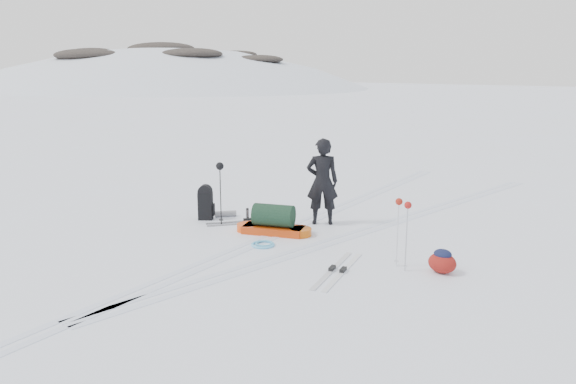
# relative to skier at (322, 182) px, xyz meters

# --- Properties ---
(ground) EXTENTS (200.00, 200.00, 0.00)m
(ground) POSITION_rel_skier_xyz_m (-0.28, -1.48, -0.97)
(ground) COLOR white
(ground) RESTS_ON ground
(ski_tracks) EXTENTS (3.38, 17.97, 0.01)m
(ski_tracks) POSITION_rel_skier_xyz_m (0.34, -0.60, -0.97)
(ski_tracks) COLOR silver
(ski_tracks) RESTS_ON ground
(skier) EXTENTS (0.85, 0.80, 1.95)m
(skier) POSITION_rel_skier_xyz_m (0.00, 0.00, 0.00)
(skier) COLOR black
(skier) RESTS_ON ground
(pulk_sled) EXTENTS (1.71, 1.04, 0.63)m
(pulk_sled) POSITION_rel_skier_xyz_m (-0.38, -1.25, -0.73)
(pulk_sled) COLOR #C1380B
(pulk_sled) RESTS_ON ground
(expedition_rucksack) EXTENTS (0.60, 0.89, 0.82)m
(expedition_rucksack) POSITION_rel_skier_xyz_m (-2.30, -1.31, -0.60)
(expedition_rucksack) COLOR black
(expedition_rucksack) RESTS_ON ground
(ski_poles_black) EXTENTS (0.18, 0.18, 1.42)m
(ski_poles_black) POSITION_rel_skier_xyz_m (-1.76, -1.44, 0.19)
(ski_poles_black) COLOR black
(ski_poles_black) RESTS_ON ground
(ski_poles_silver) EXTENTS (0.36, 0.26, 1.24)m
(ski_poles_silver) POSITION_rel_skier_xyz_m (2.74, -1.51, 0.07)
(ski_poles_silver) COLOR silver
(ski_poles_silver) RESTS_ON ground
(touring_skis_grey) EXTENTS (1.37, 1.69, 0.07)m
(touring_skis_grey) POSITION_rel_skier_xyz_m (-1.38, -0.95, -0.96)
(touring_skis_grey) COLOR #9A9CA2
(touring_skis_grey) RESTS_ON ground
(touring_skis_white) EXTENTS (0.79, 2.01, 0.07)m
(touring_skis_white) POSITION_rel_skier_xyz_m (1.94, -2.32, -0.96)
(touring_skis_white) COLOR silver
(touring_skis_white) RESTS_ON ground
(rope_coil) EXTENTS (0.61, 0.61, 0.06)m
(rope_coil) POSITION_rel_skier_xyz_m (-0.00, -2.02, -0.95)
(rope_coil) COLOR #62C2EE
(rope_coil) RESTS_ON ground
(small_daypack) EXTENTS (0.51, 0.40, 0.42)m
(small_daypack) POSITION_rel_skier_xyz_m (3.40, -1.27, -0.77)
(small_daypack) COLOR maroon
(small_daypack) RESTS_ON ground
(thermos_pair) EXTENTS (0.18, 0.29, 0.29)m
(thermos_pair) POSITION_rel_skier_xyz_m (-1.48, -0.72, -0.84)
(thermos_pair) COLOR #5A5C61
(thermos_pair) RESTS_ON ground
(stuff_sack) EXTENTS (0.39, 0.32, 0.22)m
(stuff_sack) POSITION_rel_skier_xyz_m (-0.87, -0.60, -0.86)
(stuff_sack) COLOR black
(stuff_sack) RESTS_ON ground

